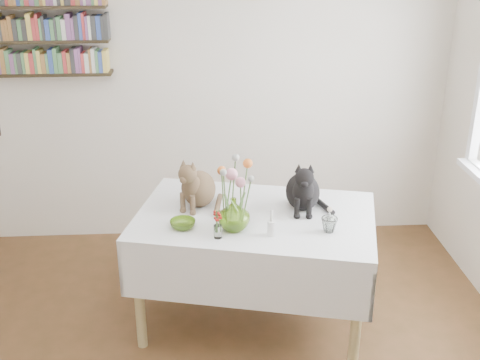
{
  "coord_description": "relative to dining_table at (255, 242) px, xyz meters",
  "views": [
    {
      "loc": [
        0.08,
        -2.33,
        2.41
      ],
      "look_at": [
        0.28,
        0.87,
        1.05
      ],
      "focal_mm": 45.0,
      "sensor_mm": 36.0,
      "label": 1
    }
  ],
  "objects": [
    {
      "name": "drinking_glass",
      "position": [
        0.41,
        -0.24,
        0.23
      ],
      "size": [
        0.1,
        0.1,
        0.09
      ],
      "primitive_type": "imported",
      "rotation": [
        0.0,
        0.0,
        -0.09
      ],
      "color": "white",
      "rests_on": "dining_table"
    },
    {
      "name": "candlestick",
      "position": [
        0.07,
        -0.27,
        0.25
      ],
      "size": [
        0.05,
        0.05,
        0.16
      ],
      "color": "white",
      "rests_on": "dining_table"
    },
    {
      "name": "room",
      "position": [
        -0.38,
        -0.97,
        0.67
      ],
      "size": [
        4.08,
        4.58,
        2.58
      ],
      "color": "brown",
      "rests_on": "ground"
    },
    {
      "name": "black_cat",
      "position": [
        0.3,
        0.08,
        0.36
      ],
      "size": [
        0.27,
        0.32,
        0.35
      ],
      "primitive_type": null,
      "rotation": [
        0.0,
        0.0,
        -0.13
      ],
      "color": "black",
      "rests_on": "dining_table"
    },
    {
      "name": "berry_jar",
      "position": [
        -0.24,
        -0.28,
        0.28
      ],
      "size": [
        0.05,
        0.05,
        0.19
      ],
      "color": "white",
      "rests_on": "dining_table"
    },
    {
      "name": "flower_bouquet",
      "position": [
        -0.14,
        -0.17,
        0.53
      ],
      "size": [
        0.17,
        0.13,
        0.39
      ],
      "color": "#4C7233",
      "rests_on": "flower_vase"
    },
    {
      "name": "dining_table",
      "position": [
        0.0,
        0.0,
        0.0
      ],
      "size": [
        1.62,
        1.24,
        0.77
      ],
      "color": "white",
      "rests_on": "room"
    },
    {
      "name": "bookshelf_unit",
      "position": [
        -1.48,
        1.19,
        1.26
      ],
      "size": [
        1.0,
        0.16,
        0.91
      ],
      "color": "black",
      "rests_on": "room"
    },
    {
      "name": "tabby_cat",
      "position": [
        -0.34,
        0.17,
        0.36
      ],
      "size": [
        0.35,
        0.37,
        0.34
      ],
      "primitive_type": null,
      "rotation": [
        0.0,
        0.0,
        -0.56
      ],
      "color": "brown",
      "rests_on": "dining_table"
    },
    {
      "name": "green_bowl",
      "position": [
        -0.44,
        -0.15,
        0.21
      ],
      "size": [
        0.17,
        0.17,
        0.05
      ],
      "primitive_type": "imported",
      "rotation": [
        0.0,
        0.0,
        0.15
      ],
      "color": "#9FCC46",
      "rests_on": "dining_table"
    },
    {
      "name": "porcelain_figurine",
      "position": [
        0.43,
        -0.13,
        0.24
      ],
      "size": [
        0.05,
        0.05,
        0.1
      ],
      "color": "white",
      "rests_on": "dining_table"
    },
    {
      "name": "flower_vase",
      "position": [
        -0.14,
        -0.18,
        0.29
      ],
      "size": [
        0.2,
        0.2,
        0.2
      ],
      "primitive_type": "imported",
      "rotation": [
        0.0,
        0.0,
        0.06
      ],
      "color": "#9FCC46",
      "rests_on": "dining_table"
    }
  ]
}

